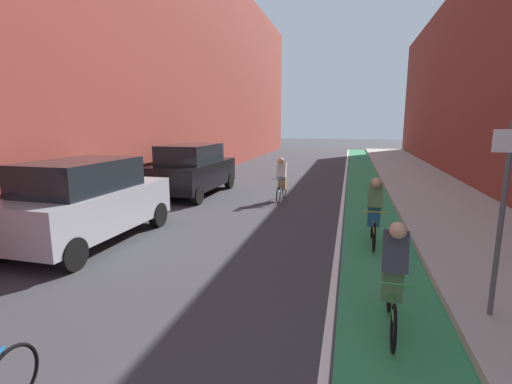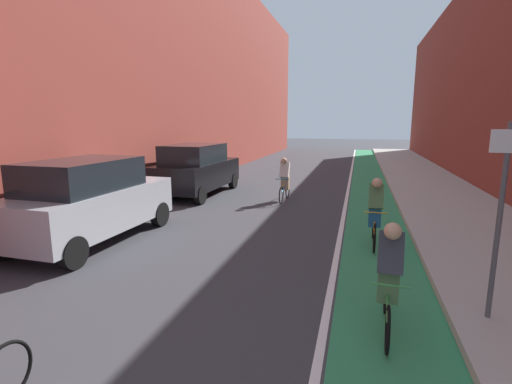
{
  "view_description": "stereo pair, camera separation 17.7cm",
  "coord_description": "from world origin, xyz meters",
  "px_view_note": "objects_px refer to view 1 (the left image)",
  "views": [
    {
      "loc": [
        2.73,
        2.38,
        2.84
      ],
      "look_at": [
        0.7,
        10.49,
        1.27
      ],
      "focal_mm": 26.4,
      "sensor_mm": 36.0,
      "label": 1
    },
    {
      "loc": [
        2.9,
        2.43,
        2.84
      ],
      "look_at": [
        0.7,
        10.49,
        1.27
      ],
      "focal_mm": 26.4,
      "sensor_mm": 36.0,
      "label": 2
    }
  ],
  "objects_px": {
    "parked_suv_silver": "(87,201)",
    "street_sign_post": "(503,204)",
    "parked_suv_black": "(193,169)",
    "cyclist_mid": "(394,274)",
    "cyclist_trailing": "(374,211)",
    "cyclist_far": "(282,179)"
  },
  "relations": [
    {
      "from": "parked_suv_black",
      "to": "cyclist_trailing",
      "type": "relative_size",
      "value": 2.64
    },
    {
      "from": "cyclist_far",
      "to": "street_sign_post",
      "type": "distance_m",
      "value": 8.86
    },
    {
      "from": "parked_suv_silver",
      "to": "cyclist_trailing",
      "type": "xyz_separation_m",
      "value": [
        6.53,
        1.5,
        -0.21
      ]
    },
    {
      "from": "parked_suv_black",
      "to": "cyclist_far",
      "type": "distance_m",
      "value": 3.6
    },
    {
      "from": "cyclist_mid",
      "to": "street_sign_post",
      "type": "relative_size",
      "value": 0.61
    },
    {
      "from": "parked_suv_silver",
      "to": "cyclist_mid",
      "type": "bearing_deg",
      "value": -19.1
    },
    {
      "from": "parked_suv_silver",
      "to": "cyclist_trailing",
      "type": "height_order",
      "value": "parked_suv_silver"
    },
    {
      "from": "parked_suv_silver",
      "to": "street_sign_post",
      "type": "distance_m",
      "value": 8.19
    },
    {
      "from": "parked_suv_silver",
      "to": "cyclist_mid",
      "type": "xyz_separation_m",
      "value": [
        6.58,
        -2.28,
        -0.21
      ]
    },
    {
      "from": "cyclist_mid",
      "to": "street_sign_post",
      "type": "bearing_deg",
      "value": 18.89
    },
    {
      "from": "cyclist_mid",
      "to": "cyclist_far",
      "type": "relative_size",
      "value": 0.99
    },
    {
      "from": "cyclist_trailing",
      "to": "cyclist_mid",
      "type": "bearing_deg",
      "value": -89.36
    },
    {
      "from": "parked_suv_silver",
      "to": "cyclist_mid",
      "type": "height_order",
      "value": "parked_suv_silver"
    },
    {
      "from": "street_sign_post",
      "to": "cyclist_mid",
      "type": "bearing_deg",
      "value": -161.11
    },
    {
      "from": "parked_suv_silver",
      "to": "street_sign_post",
      "type": "bearing_deg",
      "value": -12.77
    },
    {
      "from": "parked_suv_silver",
      "to": "parked_suv_black",
      "type": "bearing_deg",
      "value": 90.0
    },
    {
      "from": "cyclist_mid",
      "to": "cyclist_trailing",
      "type": "distance_m",
      "value": 3.78
    },
    {
      "from": "cyclist_mid",
      "to": "cyclist_far",
      "type": "bearing_deg",
      "value": 110.27
    },
    {
      "from": "parked_suv_silver",
      "to": "street_sign_post",
      "type": "height_order",
      "value": "street_sign_post"
    },
    {
      "from": "parked_suv_black",
      "to": "cyclist_far",
      "type": "height_order",
      "value": "parked_suv_black"
    },
    {
      "from": "parked_suv_silver",
      "to": "cyclist_mid",
      "type": "relative_size",
      "value": 2.65
    },
    {
      "from": "cyclist_trailing",
      "to": "cyclist_far",
      "type": "xyz_separation_m",
      "value": [
        -2.96,
        4.34,
        -0.0
      ]
    }
  ]
}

